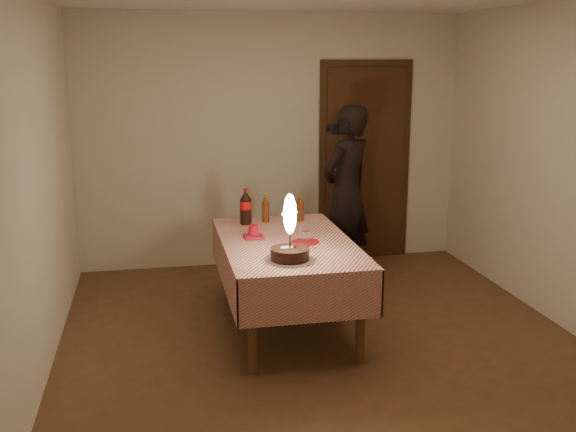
# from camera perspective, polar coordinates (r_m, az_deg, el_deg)

# --- Properties ---
(ground) EXTENTS (4.00, 4.50, 0.01)m
(ground) POSITION_cam_1_polar(r_m,az_deg,el_deg) (5.24, 3.13, -10.98)
(ground) COLOR brown
(ground) RESTS_ON ground
(room_shell) EXTENTS (4.04, 4.54, 2.62)m
(room_shell) POSITION_cam_1_polar(r_m,az_deg,el_deg) (4.88, 3.55, 7.40)
(room_shell) COLOR beige
(room_shell) RESTS_ON ground
(dining_table) EXTENTS (1.02, 1.72, 0.74)m
(dining_table) POSITION_cam_1_polar(r_m,az_deg,el_deg) (5.36, -0.11, -3.13)
(dining_table) COLOR brown
(dining_table) RESTS_ON ground
(birthday_cake) EXTENTS (0.35, 0.35, 0.48)m
(birthday_cake) POSITION_cam_1_polar(r_m,az_deg,el_deg) (4.80, 0.16, -2.43)
(birthday_cake) COLOR white
(birthday_cake) RESTS_ON dining_table
(red_plate) EXTENTS (0.22, 0.22, 0.01)m
(red_plate) POSITION_cam_1_polar(r_m,az_deg,el_deg) (5.28, 1.46, -2.22)
(red_plate) COLOR #B80C12
(red_plate) RESTS_ON dining_table
(red_cup) EXTENTS (0.08, 0.08, 0.10)m
(red_cup) POSITION_cam_1_polar(r_m,az_deg,el_deg) (5.44, -2.95, -1.28)
(red_cup) COLOR red
(red_cup) RESTS_ON dining_table
(clear_cup) EXTENTS (0.07, 0.07, 0.09)m
(clear_cup) POSITION_cam_1_polar(r_m,az_deg,el_deg) (5.28, 1.48, -1.76)
(clear_cup) COLOR white
(clear_cup) RESTS_ON dining_table
(napkin_stack) EXTENTS (0.15, 0.15, 0.02)m
(napkin_stack) POSITION_cam_1_polar(r_m,az_deg,el_deg) (5.42, -2.91, -1.76)
(napkin_stack) COLOR #AB132E
(napkin_stack) RESTS_ON dining_table
(cola_bottle) EXTENTS (0.10, 0.10, 0.32)m
(cola_bottle) POSITION_cam_1_polar(r_m,az_deg,el_deg) (5.83, -3.60, 0.77)
(cola_bottle) COLOR black
(cola_bottle) RESTS_ON dining_table
(amber_bottle_left) EXTENTS (0.06, 0.06, 0.26)m
(amber_bottle_left) POSITION_cam_1_polar(r_m,az_deg,el_deg) (5.91, -1.91, 0.62)
(amber_bottle_left) COLOR #5E2D10
(amber_bottle_left) RESTS_ON dining_table
(amber_bottle_right) EXTENTS (0.06, 0.06, 0.26)m
(amber_bottle_right) POSITION_cam_1_polar(r_m,az_deg,el_deg) (5.94, 1.04, 0.69)
(amber_bottle_right) COLOR #5E2D10
(amber_bottle_right) RESTS_ON dining_table
(photographer) EXTENTS (0.75, 0.70, 1.71)m
(photographer) POSITION_cam_1_polar(r_m,az_deg,el_deg) (6.67, 4.97, 2.07)
(photographer) COLOR black
(photographer) RESTS_ON ground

